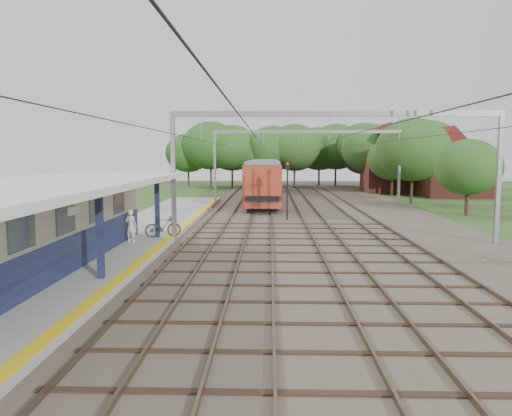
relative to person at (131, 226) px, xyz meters
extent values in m
plane|color=#2D4C1E|center=(6.85, -13.26, -1.18)|extent=(160.00, 160.00, 0.00)
cube|color=#473D33|center=(10.85, 16.74, -1.13)|extent=(18.00, 90.00, 0.10)
cube|color=gray|center=(-0.65, 0.74, -1.01)|extent=(5.00, 52.00, 0.35)
cube|color=yellow|center=(1.60, 0.74, -0.83)|extent=(0.45, 52.00, 0.01)
cube|color=beige|center=(-2.05, -6.26, 0.87)|extent=(3.20, 18.00, 3.40)
cube|color=#13193B|center=(-0.43, -6.26, -0.13)|extent=(0.06, 18.00, 1.40)
cube|color=slate|center=(-0.42, -6.26, 1.37)|extent=(0.05, 16.00, 1.30)
cube|color=#13193B|center=(0.95, -7.26, 0.77)|extent=(0.22, 0.22, 3.20)
cube|color=#13193B|center=(0.95, 1.74, 0.77)|extent=(0.22, 0.22, 3.20)
cube|color=silver|center=(-0.95, -7.26, 2.49)|extent=(6.40, 20.00, 0.24)
cube|color=white|center=(0.85, -9.26, 1.82)|extent=(0.06, 0.85, 0.26)
cube|color=brown|center=(2.63, 16.74, -1.01)|extent=(0.07, 88.00, 0.15)
cube|color=brown|center=(4.06, 16.74, -1.01)|extent=(0.07, 88.00, 0.15)
cube|color=brown|center=(5.63, 16.74, -1.01)|extent=(0.07, 88.00, 0.15)
cube|color=brown|center=(7.06, 16.74, -1.01)|extent=(0.07, 88.00, 0.15)
cube|color=brown|center=(9.33, 16.74, -1.01)|extent=(0.07, 88.00, 0.15)
cube|color=brown|center=(10.76, 16.74, -1.01)|extent=(0.07, 88.00, 0.15)
cube|color=brown|center=(12.93, 16.74, -1.01)|extent=(0.07, 88.00, 0.15)
cube|color=brown|center=(14.36, 16.74, -1.01)|extent=(0.07, 88.00, 0.15)
cube|color=gray|center=(1.85, 1.74, 2.32)|extent=(0.22, 0.22, 7.00)
cube|color=gray|center=(18.85, 1.74, 2.32)|extent=(0.22, 0.22, 7.00)
cube|color=gray|center=(10.35, 1.74, 5.67)|extent=(17.00, 0.20, 0.30)
cube|color=gray|center=(1.85, 21.74, 2.32)|extent=(0.22, 0.22, 7.00)
cube|color=gray|center=(18.85, 21.74, 2.32)|extent=(0.22, 0.22, 7.00)
cube|color=gray|center=(10.35, 21.74, 5.67)|extent=(17.00, 0.20, 0.30)
cylinder|color=black|center=(3.35, 16.74, 4.32)|extent=(0.02, 88.00, 0.02)
cylinder|color=black|center=(6.35, 16.74, 4.32)|extent=(0.02, 88.00, 0.02)
cylinder|color=black|center=(10.05, 16.74, 4.32)|extent=(0.02, 88.00, 0.02)
cylinder|color=black|center=(13.65, 16.74, 4.32)|extent=(0.02, 88.00, 0.02)
cylinder|color=#382619|center=(-3.15, 47.74, 0.26)|extent=(0.28, 0.28, 2.88)
ellipsoid|color=#1F4318|center=(-3.15, 47.74, 3.78)|extent=(6.72, 6.72, 5.76)
cylinder|color=#382619|center=(2.85, 49.74, 0.08)|extent=(0.28, 0.28, 2.52)
ellipsoid|color=#1F4318|center=(2.85, 49.74, 3.16)|extent=(5.88, 5.88, 5.04)
cylinder|color=#382619|center=(8.85, 46.74, 0.44)|extent=(0.28, 0.28, 3.24)
ellipsoid|color=#1F4318|center=(8.85, 46.74, 4.40)|extent=(7.56, 7.56, 6.48)
cylinder|color=#382619|center=(14.85, 48.74, 0.17)|extent=(0.28, 0.28, 2.70)
ellipsoid|color=#1F4318|center=(14.85, 48.74, 3.47)|extent=(6.30, 6.30, 5.40)
cylinder|color=#382619|center=(21.35, 24.74, 0.08)|extent=(0.28, 0.28, 2.52)
ellipsoid|color=#1F4318|center=(21.35, 24.74, 3.16)|extent=(5.88, 5.88, 5.04)
cylinder|color=#382619|center=(21.85, 40.74, 0.26)|extent=(0.28, 0.28, 2.88)
ellipsoid|color=#1F4318|center=(21.85, 40.74, 3.78)|extent=(6.72, 6.72, 5.76)
cube|color=brown|center=(27.85, 32.74, 1.07)|extent=(7.00, 6.00, 4.50)
cube|color=maroon|center=(27.85, 32.74, 4.22)|extent=(4.99, 6.12, 4.99)
cube|color=brown|center=(22.85, 38.74, 1.32)|extent=(8.00, 6.00, 5.00)
cube|color=maroon|center=(22.85, 38.74, 4.72)|extent=(5.52, 6.12, 5.52)
imported|color=beige|center=(0.00, 0.00, 0.00)|extent=(0.70, 0.55, 1.67)
imported|color=black|center=(1.25, 1.69, -0.26)|extent=(1.98, 1.13, 1.15)
cube|color=black|center=(6.35, 23.63, -0.86)|extent=(2.47, 17.61, 0.44)
cube|color=maroon|center=(6.35, 23.63, 1.05)|extent=(3.08, 19.15, 3.38)
cube|color=black|center=(6.35, 23.63, 1.41)|extent=(3.12, 17.61, 0.96)
cube|color=slate|center=(6.35, 23.63, 2.86)|extent=(2.84, 19.15, 0.28)
cube|color=black|center=(6.35, 43.38, -0.86)|extent=(2.47, 17.61, 0.44)
cube|color=maroon|center=(6.35, 43.38, 1.05)|extent=(3.08, 19.15, 3.38)
cube|color=black|center=(6.35, 43.38, 1.41)|extent=(3.12, 17.61, 0.96)
cube|color=slate|center=(6.35, 43.38, 2.86)|extent=(2.84, 19.15, 0.28)
cylinder|color=black|center=(8.20, 10.99, 0.74)|extent=(0.12, 0.12, 3.85)
cube|color=black|center=(8.20, 10.99, 2.77)|extent=(0.29, 0.18, 0.53)
sphere|color=red|center=(8.20, 10.89, 2.92)|extent=(0.13, 0.13, 0.13)
camera|label=1|loc=(6.95, -24.53, 3.53)|focal=35.00mm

